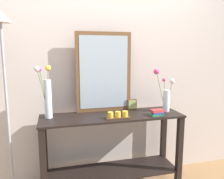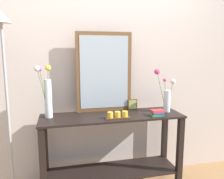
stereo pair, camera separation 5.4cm
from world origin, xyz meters
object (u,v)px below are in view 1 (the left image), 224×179
Objects in this scene: candle_tray at (118,115)px; book_stack at (157,113)px; mirror_leaning at (104,72)px; vase_right at (165,94)px; floor_lamp at (5,80)px; tall_vase_left at (47,94)px; console_table at (112,145)px; picture_frame_small at (132,104)px.

book_stack is at bearing -0.83° from candle_tray.
candle_tray is (0.07, -0.30, -0.40)m from mirror_leaning.
vase_right is 0.25× the size of floor_lamp.
tall_vase_left is at bearing 165.35° from candle_tray.
book_stack is at bearing -15.70° from console_table.
mirror_leaning reaches higher than picture_frame_small.
console_table is 1.21m from floor_lamp.
candle_tray is 0.37m from picture_frame_small.
floor_lamp is (-1.01, 0.10, 0.36)m from candle_tray.
picture_frame_small is (0.90, 0.10, -0.18)m from tall_vase_left.
candle_tray is 0.13× the size of floor_lamp.
candle_tray is at bearing -76.89° from mirror_leaning.
book_stack is at bearing -139.46° from vase_right.
picture_frame_small is at bearing 7.92° from floor_lamp.
console_table is 0.79× the size of floor_lamp.
mirror_leaning is at bearing 12.17° from floor_lamp.
mirror_leaning is at bearing 103.11° from candle_tray.
console_table is 3.15× the size of vase_right.
console_table is 11.96× the size of picture_frame_small.
console_table is at bearing -77.08° from mirror_leaning.
floor_lamp reaches higher than mirror_leaning.
book_stack is 1.47m from floor_lamp.
picture_frame_small is at bearing 155.66° from vase_right.
vase_right is at bearing 40.54° from book_stack.
floor_lamp is (-0.98, -0.02, 0.71)m from console_table.
console_table is at bearing 164.30° from book_stack.
picture_frame_small is at bearing 30.10° from console_table.
picture_frame_small is 1.30m from floor_lamp.
vase_right is 0.61m from candle_tray.
book_stack is 0.07× the size of floor_lamp.
vase_right is at bearing 0.94° from floor_lamp.
mirror_leaning is at bearing 174.94° from picture_frame_small.
floor_lamp is (-1.58, -0.03, 0.20)m from vase_right.
candle_tray is at bearing -167.37° from vase_right.
console_table is 0.50m from picture_frame_small.
book_stack is (0.41, -0.01, 0.00)m from candle_tray.
floor_lamp is (-0.94, -0.20, -0.03)m from mirror_leaning.
mirror_leaning is at bearing 102.92° from console_table.
floor_lamp is at bearing -172.08° from picture_frame_small.
picture_frame_small is at bearing 6.53° from tall_vase_left.
book_stack is at bearing -9.44° from tall_vase_left.
floor_lamp reaches higher than book_stack.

